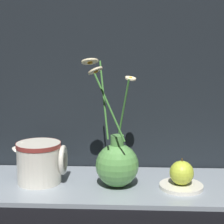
{
  "coord_description": "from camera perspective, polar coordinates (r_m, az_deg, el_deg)",
  "views": [
    {
      "loc": [
        0.05,
        -1.0,
        0.39
      ],
      "look_at": [
        0.01,
        0.0,
        0.21
      ],
      "focal_mm": 60.0,
      "sensor_mm": 36.0,
      "label": 1
    }
  ],
  "objects": [
    {
      "name": "orange_fruit",
      "position": [
        1.04,
        10.56,
        -9.1
      ],
      "size": [
        0.07,
        0.07,
        0.07
      ],
      "color": "#B7C638",
      "rests_on": "saucer_plate"
    },
    {
      "name": "vase_with_flowers",
      "position": [
        1.03,
        0.75,
        -7.75
      ],
      "size": [
        0.16,
        0.17,
        0.35
      ],
      "color": "#59994C",
      "rests_on": "shelf"
    },
    {
      "name": "ceramic_pitcher",
      "position": [
        1.07,
        -10.93,
        -7.26
      ],
      "size": [
        0.15,
        0.12,
        0.13
      ],
      "color": "beige",
      "rests_on": "shelf"
    },
    {
      "name": "saucer_plate",
      "position": [
        1.05,
        10.5,
        -11.05
      ],
      "size": [
        0.12,
        0.12,
        0.01
      ],
      "color": "silver",
      "rests_on": "shelf"
    },
    {
      "name": "shelf",
      "position": [
        1.07,
        -0.35,
        -11.1
      ],
      "size": [
        0.88,
        0.29,
        0.01
      ],
      "color": "gray",
      "rests_on": "ground_plane"
    },
    {
      "name": "ground_plane",
      "position": [
        1.07,
        -0.35,
        -11.4
      ],
      "size": [
        6.0,
        6.0,
        0.0
      ],
      "primitive_type": "plane",
      "color": "black"
    }
  ]
}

